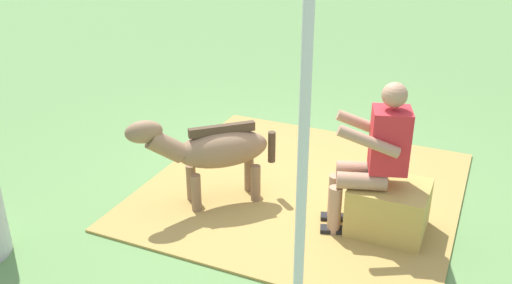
{
  "coord_description": "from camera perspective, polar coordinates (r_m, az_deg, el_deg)",
  "views": [
    {
      "loc": [
        -1.7,
        4.38,
        2.68
      ],
      "look_at": [
        0.2,
        0.12,
        0.55
      ],
      "focal_mm": 39.27,
      "sensor_mm": 36.0,
      "label": 1
    }
  ],
  "objects": [
    {
      "name": "hay_bale",
      "position": [
        4.85,
        13.32,
        -6.66
      ],
      "size": [
        0.63,
        0.53,
        0.45
      ],
      "primitive_type": "cube",
      "color": "tan",
      "rests_on": "ground"
    },
    {
      "name": "tent_pole_left",
      "position": [
        3.01,
        4.72,
        -3.79
      ],
      "size": [
        0.06,
        0.06,
        2.51
      ],
      "primitive_type": "cylinder",
      "color": "silver",
      "rests_on": "ground"
    },
    {
      "name": "hay_patch",
      "position": [
        5.47,
        4.75,
        -4.77
      ],
      "size": [
        2.89,
        2.89,
        0.02
      ],
      "primitive_type": "cube",
      "color": "#AD8C47",
      "rests_on": "ground"
    },
    {
      "name": "ground_plane",
      "position": [
        5.41,
        2.46,
        -5.18
      ],
      "size": [
        24.0,
        24.0,
        0.0
      ],
      "primitive_type": "plane",
      "color": "#608C4C"
    },
    {
      "name": "pony_standing",
      "position": [
        5.0,
        -4.42,
        -0.86
      ],
      "size": [
        1.09,
        1.03,
        0.9
      ],
      "color": "#8C6B4C",
      "rests_on": "ground"
    },
    {
      "name": "person_seated",
      "position": [
        4.61,
        11.93,
        -1.1
      ],
      "size": [
        0.72,
        0.54,
        1.33
      ],
      "color": "tan",
      "rests_on": "ground"
    }
  ]
}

